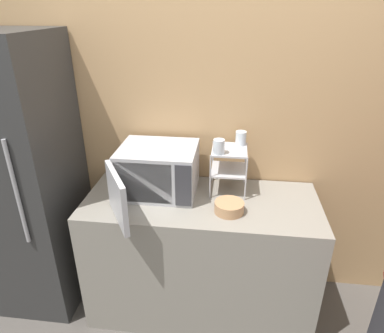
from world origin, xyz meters
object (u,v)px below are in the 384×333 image
at_px(glass_front_left, 219,147).
at_px(refrigerator, 20,180).
at_px(microwave, 157,171).
at_px(dish_rack, 229,161).
at_px(bowl, 229,207).
at_px(glass_back_right, 241,138).

relative_size(glass_front_left, refrigerator, 0.05).
relative_size(microwave, refrigerator, 0.39).
bearing_deg(dish_rack, refrigerator, -173.92).
height_order(glass_front_left, bowl, glass_front_left).
height_order(dish_rack, bowl, dish_rack).
height_order(microwave, glass_front_left, glass_front_left).
bearing_deg(refrigerator, bowl, -5.11).
xyz_separation_m(dish_rack, bowl, (0.02, -0.28, -0.18)).
bearing_deg(glass_front_left, refrigerator, -177.20).
xyz_separation_m(microwave, glass_front_left, (0.40, 0.00, 0.19)).
relative_size(glass_front_left, bowl, 0.52).
height_order(microwave, bowl, microwave).
xyz_separation_m(glass_front_left, glass_back_right, (0.13, 0.16, 0.00)).
height_order(glass_back_right, refrigerator, refrigerator).
bearing_deg(dish_rack, microwave, -169.44).
distance_m(microwave, glass_back_right, 0.59).
distance_m(microwave, dish_rack, 0.48).
height_order(microwave, refrigerator, refrigerator).
bearing_deg(glass_front_left, dish_rack, 51.99).
height_order(dish_rack, glass_front_left, glass_front_left).
bearing_deg(bowl, refrigerator, 174.89).
bearing_deg(glass_front_left, glass_back_right, 50.67).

